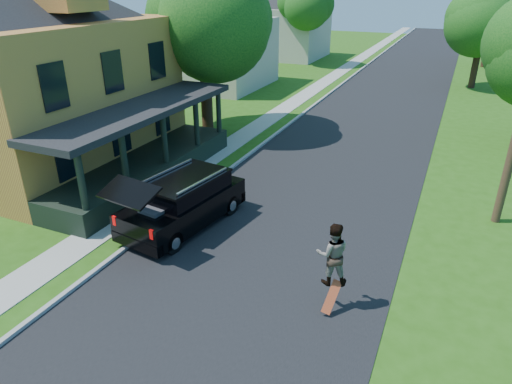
% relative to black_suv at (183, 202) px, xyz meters
% --- Properties ---
extents(ground, '(140.00, 140.00, 0.00)m').
position_rel_black_suv_xyz_m(ground, '(3.20, -3.16, -0.90)').
color(ground, '#275210').
rests_on(ground, ground).
extents(street, '(8.00, 120.00, 0.02)m').
position_rel_black_suv_xyz_m(street, '(3.20, 16.84, -0.90)').
color(street, black).
rests_on(street, ground).
extents(curb, '(0.15, 120.00, 0.12)m').
position_rel_black_suv_xyz_m(curb, '(-0.85, 16.84, -0.90)').
color(curb, '#969691').
rests_on(curb, ground).
extents(sidewalk, '(1.30, 120.00, 0.03)m').
position_rel_black_suv_xyz_m(sidewalk, '(-2.40, 16.84, -0.90)').
color(sidewalk, '#A09F97').
rests_on(sidewalk, ground).
extents(front_walk, '(6.50, 1.20, 0.03)m').
position_rel_black_suv_xyz_m(front_walk, '(-6.30, 2.84, -0.90)').
color(front_walk, '#A09F97').
rests_on(front_walk, ground).
extents(main_house, '(15.56, 15.56, 10.10)m').
position_rel_black_suv_xyz_m(main_house, '(-9.60, 2.83, 4.02)').
color(main_house, gold).
rests_on(main_house, ground).
extents(neighbor_house_mid, '(12.78, 12.78, 8.30)m').
position_rel_black_suv_xyz_m(neighbor_house_mid, '(-10.30, 20.84, 3.29)').
color(neighbor_house_mid, '#B9B3A4').
rests_on(neighbor_house_mid, ground).
extents(neighbor_house_far, '(12.78, 12.78, 8.30)m').
position_rel_black_suv_xyz_m(neighbor_house_far, '(-10.30, 36.84, 3.29)').
color(neighbor_house_far, '#B9B3A4').
rests_on(neighbor_house_far, ground).
extents(black_suv, '(2.60, 5.27, 2.35)m').
position_rel_black_suv_xyz_m(black_suv, '(0.00, 0.00, 0.00)').
color(black_suv, black).
rests_on(black_suv, ground).
extents(skateboarder, '(1.00, 0.90, 1.70)m').
position_rel_black_suv_xyz_m(skateboarder, '(5.70, -2.04, 0.61)').
color(skateboarder, black).
rests_on(skateboarder, ground).
extents(skateboard, '(0.37, 0.59, 0.77)m').
position_rel_black_suv_xyz_m(skateboard, '(5.84, -2.36, -0.46)').
color(skateboard, '#9A2F0D').
rests_on(skateboard, ground).
extents(tree_left_mid, '(7.28, 6.92, 9.36)m').
position_rel_black_suv_xyz_m(tree_left_mid, '(-4.79, 10.03, 5.35)').
color(tree_left_mid, black).
rests_on(tree_left_mid, ground).
extents(tree_left_far, '(5.94, 5.63, 7.97)m').
position_rel_black_suv_xyz_m(tree_left_far, '(-6.97, 33.15, 4.55)').
color(tree_left_far, black).
rests_on(tree_left_far, ground).
extents(tree_right_mid, '(6.57, 6.42, 8.23)m').
position_rel_black_suv_xyz_m(tree_right_mid, '(8.66, 28.13, 4.31)').
color(tree_right_mid, black).
rests_on(tree_right_mid, ground).
extents(tree_right_far, '(6.97, 6.63, 8.07)m').
position_rel_black_suv_xyz_m(tree_right_far, '(9.62, 38.95, 4.29)').
color(tree_right_far, black).
rests_on(tree_right_far, ground).
extents(utility_pole_far, '(1.54, 0.42, 7.70)m').
position_rel_black_suv_xyz_m(utility_pole_far, '(10.20, 33.68, 3.09)').
color(utility_pole_far, '#40311D').
rests_on(utility_pole_far, ground).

